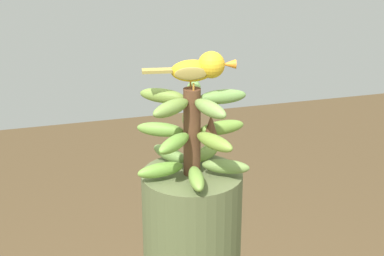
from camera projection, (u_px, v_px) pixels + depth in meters
name	position (u px, v px, depth m)	size (l,w,h in m)	color
banana_bunch	(192.00, 132.00, 1.71)	(0.31, 0.31, 0.24)	brown
perched_bird	(201.00, 68.00, 1.65)	(0.08, 0.24, 0.10)	#C68933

